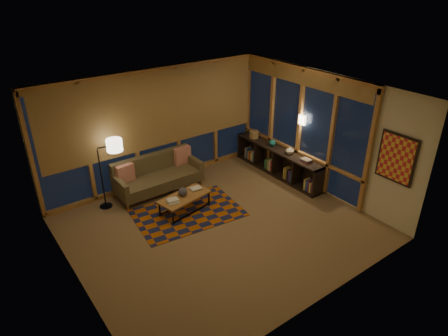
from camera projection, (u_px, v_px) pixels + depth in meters
floor at (220, 227)px, 7.92m from camera, size 5.50×5.00×0.01m
ceiling at (219, 94)px, 6.71m from camera, size 5.50×5.00×0.01m
walls at (219, 166)px, 7.31m from camera, size 5.51×5.01×2.70m
window_wall_back at (157, 128)px, 9.06m from camera, size 5.30×0.16×2.60m
window_wall_right at (299, 126)px, 9.16m from camera, size 0.16×3.70×2.60m
wall_art at (396, 158)px, 7.37m from camera, size 0.06×0.74×0.94m
wall_sconce at (302, 120)px, 8.93m from camera, size 0.12×0.18×0.22m
sofa at (159, 175)px, 9.02m from camera, size 1.96×0.80×0.80m
pillow_left at (125, 174)px, 8.67m from camera, size 0.40×0.16×0.39m
pillow_right at (182, 155)px, 9.48m from camera, size 0.43×0.17×0.42m
area_rug at (188, 213)px, 8.36m from camera, size 2.32×1.68×0.01m
coffee_table at (185, 203)px, 8.36m from camera, size 1.17×0.69×0.37m
book_stack_a at (173, 201)px, 8.05m from camera, size 0.24×0.20×0.06m
book_stack_b at (196, 188)px, 8.51m from camera, size 0.25×0.21×0.05m
ceramic_pot at (183, 192)px, 8.24m from camera, size 0.21×0.21×0.19m
floor_lamp at (101, 176)px, 8.26m from camera, size 0.54×0.39×1.50m
bookshelf at (278, 161)px, 9.81m from camera, size 0.40×2.70×0.67m
basket at (254, 134)px, 10.26m from camera, size 0.28×0.28×0.18m
teal_bowl at (272, 143)px, 9.78m from camera, size 0.20×0.20×0.16m
vase at (290, 150)px, 9.35m from camera, size 0.23×0.23×0.21m
shelf_book_stack at (306, 160)px, 9.00m from camera, size 0.23×0.27×0.07m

